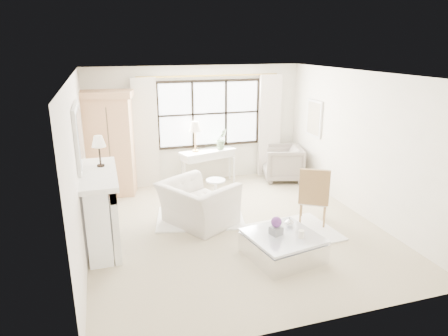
{
  "coord_description": "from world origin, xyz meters",
  "views": [
    {
      "loc": [
        -2.1,
        -6.21,
        3.17
      ],
      "look_at": [
        -0.12,
        0.2,
        1.07
      ],
      "focal_mm": 32.0,
      "sensor_mm": 36.0,
      "label": 1
    }
  ],
  "objects_px": {
    "console_table": "(208,167)",
    "club_armchair": "(198,204)",
    "coffee_table": "(283,246)",
    "armoire": "(109,143)"
  },
  "relations": [
    {
      "from": "coffee_table",
      "to": "console_table",
      "type": "bearing_deg",
      "value": 82.96
    },
    {
      "from": "console_table",
      "to": "club_armchair",
      "type": "distance_m",
      "value": 2.25
    },
    {
      "from": "armoire",
      "to": "console_table",
      "type": "relative_size",
      "value": 1.63
    },
    {
      "from": "armoire",
      "to": "club_armchair",
      "type": "distance_m",
      "value": 2.64
    },
    {
      "from": "armoire",
      "to": "console_table",
      "type": "xyz_separation_m",
      "value": [
        2.19,
        0.03,
        -0.74
      ]
    },
    {
      "from": "console_table",
      "to": "club_armchair",
      "type": "relative_size",
      "value": 1.13
    },
    {
      "from": "club_armchair",
      "to": "coffee_table",
      "type": "relative_size",
      "value": 1.05
    },
    {
      "from": "console_table",
      "to": "coffee_table",
      "type": "relative_size",
      "value": 1.18
    },
    {
      "from": "console_table",
      "to": "coffee_table",
      "type": "height_order",
      "value": "console_table"
    },
    {
      "from": "club_armchair",
      "to": "coffee_table",
      "type": "bearing_deg",
      "value": -178.2
    }
  ]
}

